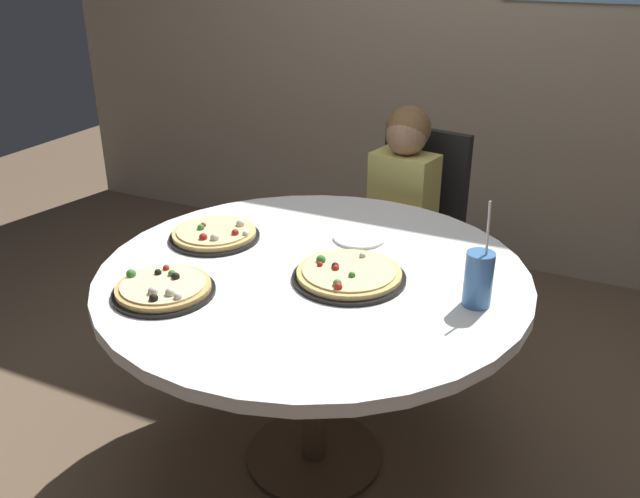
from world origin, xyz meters
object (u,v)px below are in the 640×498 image
Objects in this scene: pizza_veggie at (349,275)px; diner_child at (392,250)px; chair_wooden at (413,227)px; pizza_pepperoni at (215,234)px; dining_table at (313,294)px; soda_cup at (479,279)px; plate_small at (359,238)px; pizza_cheese at (163,289)px.

diner_child is at bearing 99.85° from pizza_veggie.
chair_wooden is 0.88× the size of diner_child.
diner_child is 0.86m from pizza_veggie.
diner_child is 3.49× the size of pizza_pepperoni.
chair_wooden is 1.02m from pizza_pepperoni.
pizza_veggie is (0.14, -0.80, 0.28)m from diner_child.
chair_wooden is at bearing 64.70° from pizza_pepperoni.
pizza_pepperoni is (-0.54, 0.08, 0.00)m from pizza_veggie.
dining_table is 0.16m from pizza_veggie.
plate_small is (-0.47, 0.28, -0.08)m from soda_cup.
diner_child is 1.01m from soda_cup.
pizza_cheese is (-0.32, -0.33, 0.10)m from dining_table.
chair_wooden reaches higher than pizza_veggie.
pizza_veggie is (0.13, -0.01, 0.10)m from dining_table.
chair_wooden is at bearing 117.04° from soda_cup.
pizza_cheese is 0.97× the size of soda_cup.
diner_child reaches higher than pizza_cheese.
chair_wooden is at bearing 92.07° from plate_small.
plate_small reaches higher than dining_table.
plate_small is at bearing 149.40° from soda_cup.
chair_wooden is 3.06× the size of pizza_pepperoni.
diner_child is 3.13× the size of pizza_veggie.
diner_child is at bearing 61.21° from pizza_pepperoni.
pizza_pepperoni is 1.01× the size of soda_cup.
diner_child reaches higher than dining_table.
pizza_veggie is at bearing -8.70° from pizza_pepperoni.
plate_small is at bearing -83.91° from diner_child.
pizza_pepperoni is at bearing -155.03° from plate_small.
soda_cup is (0.92, -0.07, 0.06)m from pizza_pepperoni.
chair_wooden is (0.02, 0.97, -0.13)m from dining_table.
pizza_veggie is (0.11, -0.98, 0.24)m from chair_wooden.
plate_small is (0.02, -0.69, 0.22)m from chair_wooden.
chair_wooden is 3.09× the size of soda_cup.
soda_cup reaches higher than pizza_cheese.
diner_child reaches higher than pizza_pepperoni.
pizza_cheese is at bearing -120.93° from plate_small.
dining_table is at bearing -90.96° from chair_wooden.
chair_wooden is at bearing 96.37° from pizza_veggie.
soda_cup is at bearing -4.21° from pizza_pepperoni.
dining_table is 0.47m from pizza_cheese.
plate_small is (0.05, -0.51, 0.27)m from diner_child.
dining_table is 1.24× the size of diner_child.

